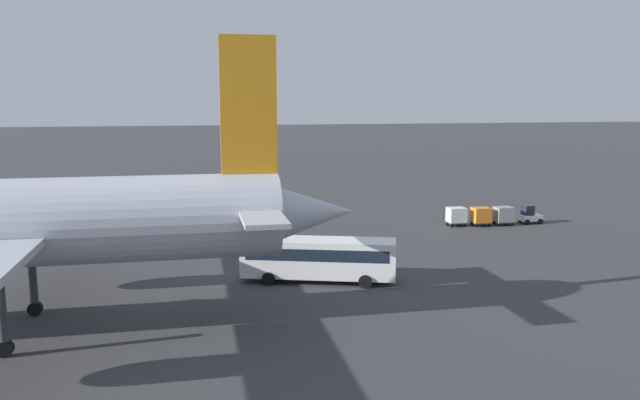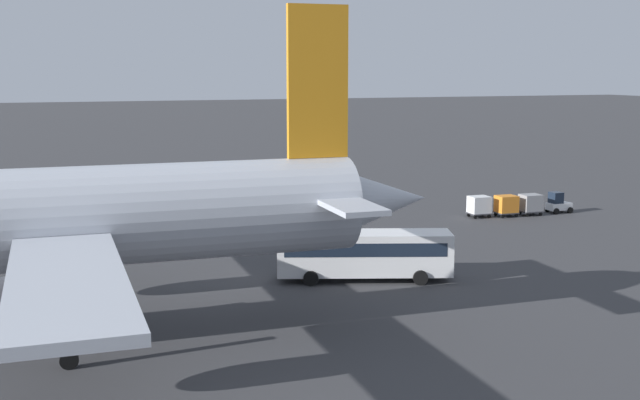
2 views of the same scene
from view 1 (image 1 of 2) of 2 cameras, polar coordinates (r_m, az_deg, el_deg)
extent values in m
plane|color=#38383A|center=(72.01, -5.60, -2.00)|extent=(600.00, 600.00, 0.00)
cone|color=#B2B7C1|center=(39.34, -1.66, -1.18)|extent=(6.90, 4.91, 4.66)
cube|color=#B2B7C1|center=(50.29, -23.22, -0.43)|extent=(5.03, 15.89, 0.44)
cube|color=orange|center=(38.31, -6.57, 8.62)|extent=(3.43, 0.49, 8.29)
cube|color=#B2B7C1|center=(38.87, -5.91, -0.57)|extent=(2.89, 13.54, 0.28)
cylinder|color=#38383D|center=(48.53, -24.85, -2.82)|extent=(4.21, 3.00, 2.85)
cylinder|color=#38383D|center=(38.12, -27.04, -9.75)|extent=(0.50, 0.50, 4.14)
cylinder|color=black|center=(38.64, -26.87, -12.03)|extent=(0.92, 0.53, 0.90)
cylinder|color=#38383D|center=(44.35, -24.74, -7.02)|extent=(0.50, 0.50, 4.14)
cylinder|color=black|center=(44.80, -24.60, -9.02)|extent=(0.92, 0.53, 0.90)
cube|color=silver|center=(65.55, -13.94, -1.73)|extent=(10.40, 6.61, 2.66)
cube|color=#192333|center=(65.47, -13.96, -1.33)|extent=(9.67, 6.33, 0.85)
cylinder|color=black|center=(63.31, -15.97, -3.38)|extent=(1.04, 0.67, 1.00)
cylinder|color=black|center=(66.08, -16.90, -2.91)|extent=(1.04, 0.67, 1.00)
cylinder|color=black|center=(65.70, -10.88, -2.74)|extent=(1.04, 0.67, 1.00)
cylinder|color=black|center=(68.37, -11.98, -2.32)|extent=(1.04, 0.67, 1.00)
cube|color=white|center=(47.86, -0.14, -5.29)|extent=(11.97, 6.56, 2.84)
cube|color=#192333|center=(47.74, -0.14, -4.71)|extent=(11.10, 6.28, 0.91)
cylinder|color=black|center=(47.36, -4.74, -7.19)|extent=(1.04, 0.62, 1.00)
cylinder|color=black|center=(50.10, -4.12, -6.28)|extent=(1.04, 0.62, 1.00)
cylinder|color=black|center=(46.58, 4.15, -7.46)|extent=(1.04, 0.62, 1.00)
cylinder|color=black|center=(49.36, 4.27, -6.52)|extent=(1.04, 0.62, 1.00)
cube|color=white|center=(74.61, 18.69, -1.55)|extent=(2.42, 1.33, 0.70)
cube|color=#192333|center=(74.23, 18.46, -0.88)|extent=(1.09, 1.18, 1.10)
cylinder|color=black|center=(73.65, 18.43, -1.94)|extent=(0.60, 0.23, 0.60)
cylinder|color=black|center=(74.80, 17.85, -1.75)|extent=(0.60, 0.23, 0.60)
cylinder|color=black|center=(74.56, 19.51, -1.87)|extent=(0.60, 0.23, 0.60)
cylinder|color=black|center=(75.70, 18.93, -1.68)|extent=(0.60, 0.23, 0.60)
cylinder|color=#1E1E2D|center=(70.30, -4.75, -1.91)|extent=(0.32, 0.32, 0.85)
cylinder|color=orange|center=(70.16, -4.76, -1.31)|extent=(0.38, 0.38, 0.65)
sphere|color=tan|center=(70.09, -4.76, -0.95)|extent=(0.24, 0.24, 0.24)
cube|color=#38383D|center=(72.68, 16.41, -1.90)|extent=(2.06, 1.76, 0.10)
cube|color=gray|center=(72.53, 16.44, -1.24)|extent=(1.96, 1.68, 1.60)
cylinder|color=black|center=(71.82, 16.10, -2.20)|extent=(0.36, 0.13, 0.36)
cylinder|color=black|center=(72.93, 15.64, -2.01)|extent=(0.36, 0.13, 0.36)
cylinder|color=black|center=(72.52, 17.17, -2.14)|extent=(0.36, 0.13, 0.36)
cylinder|color=black|center=(73.63, 16.70, -1.96)|extent=(0.36, 0.13, 0.36)
cube|color=#38383D|center=(71.55, 14.48, -1.99)|extent=(2.06, 1.76, 0.10)
cube|color=orange|center=(71.40, 14.51, -1.32)|extent=(1.96, 1.68, 1.60)
cylinder|color=black|center=(70.70, 14.14, -2.29)|extent=(0.36, 0.13, 0.36)
cylinder|color=black|center=(71.84, 13.71, -2.10)|extent=(0.36, 0.13, 0.36)
cylinder|color=black|center=(71.36, 15.25, -2.23)|extent=(0.36, 0.13, 0.36)
cylinder|color=black|center=(72.49, 14.80, -2.04)|extent=(0.36, 0.13, 0.36)
cube|color=#38383D|center=(70.88, 12.34, -2.01)|extent=(2.06, 1.76, 0.10)
cube|color=silver|center=(70.72, 12.37, -1.33)|extent=(1.96, 1.68, 1.60)
cylinder|color=black|center=(70.05, 11.97, -2.32)|extent=(0.36, 0.13, 0.36)
cylinder|color=black|center=(71.20, 11.57, -2.12)|extent=(0.36, 0.13, 0.36)
cylinder|color=black|center=(70.65, 13.11, -2.26)|extent=(0.36, 0.13, 0.36)
cylinder|color=black|center=(71.80, 12.69, -2.07)|extent=(0.36, 0.13, 0.36)
camera|label=2|loc=(11.37, -120.27, -2.27)|focal=45.00mm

